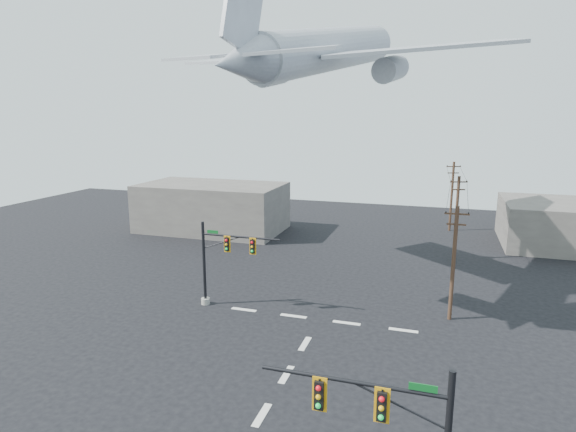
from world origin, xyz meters
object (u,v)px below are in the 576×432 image
(utility_pole_b, at_px, (456,216))
(utility_pole_c, at_px, (452,195))
(airliner, at_px, (329,51))
(utility_pole_a, at_px, (454,261))
(signal_mast_far, at_px, (220,262))

(utility_pole_b, distance_m, utility_pole_c, 13.10)
(utility_pole_c, xyz_separation_m, airliner, (-11.11, -22.72, 15.27))
(airliner, bearing_deg, utility_pole_a, -108.07)
(signal_mast_far, height_order, utility_pole_a, utility_pole_a)
(signal_mast_far, distance_m, airliner, 19.69)
(utility_pole_a, height_order, utility_pole_c, utility_pole_c)
(signal_mast_far, relative_size, utility_pole_a, 0.79)
(signal_mast_far, distance_m, utility_pole_a, 17.31)
(utility_pole_a, bearing_deg, signal_mast_far, -171.08)
(utility_pole_a, height_order, utility_pole_b, utility_pole_b)
(utility_pole_c, distance_m, airliner, 29.54)
(airliner, bearing_deg, signal_mast_far, 157.33)
(signal_mast_far, relative_size, airliner, 0.21)
(utility_pole_c, height_order, airliner, airliner)
(utility_pole_a, bearing_deg, airliner, 149.53)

